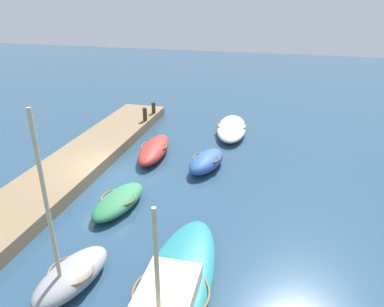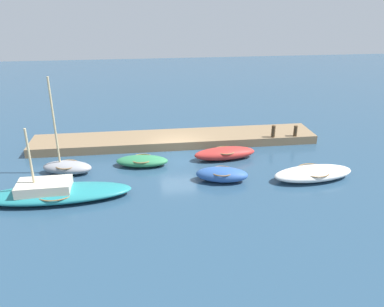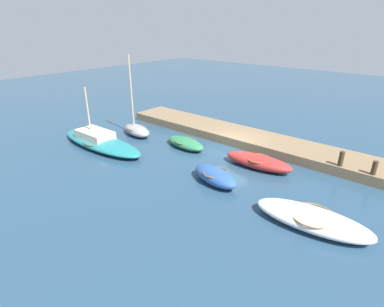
{
  "view_description": "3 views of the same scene",
  "coord_description": "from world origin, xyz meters",
  "views": [
    {
      "loc": [
        14.69,
        8.23,
        8.5
      ],
      "look_at": [
        -1.25,
        4.13,
        1.18
      ],
      "focal_mm": 34.34,
      "sensor_mm": 36.0,
      "label": 1
    },
    {
      "loc": [
        2.3,
        24.55,
        10.22
      ],
      "look_at": [
        -0.78,
        1.51,
        0.51
      ],
      "focal_mm": 36.02,
      "sensor_mm": 36.0,
      "label": 2
    },
    {
      "loc": [
        -10.53,
        16.6,
        8.0
      ],
      "look_at": [
        0.68,
        3.31,
        0.5
      ],
      "focal_mm": 28.43,
      "sensor_mm": 36.0,
      "label": 3
    }
  ],
  "objects": [
    {
      "name": "mooring_post_west",
      "position": [
        -8.61,
        -0.55,
        1.0
      ],
      "size": [
        0.26,
        0.26,
        0.78
      ],
      "primitive_type": "cylinder",
      "color": "#47331E",
      "rests_on": "dock_platform"
    },
    {
      "name": "motorboat_white",
      "position": [
        -7.52,
        5.15,
        0.38
      ],
      "size": [
        5.03,
        2.28,
        0.74
      ],
      "rotation": [
        0.0,
        0.0,
        0.09
      ],
      "color": "white",
      "rests_on": "ground_plane"
    },
    {
      "name": "rowboat_green",
      "position": [
        2.49,
        1.86,
        0.33
      ],
      "size": [
        3.45,
        1.83,
        0.64
      ],
      "rotation": [
        0.0,
        0.0,
        -0.13
      ],
      "color": "#2D7A4C",
      "rests_on": "ground_plane"
    },
    {
      "name": "rowboat_red",
      "position": [
        -2.97,
        1.5,
        0.41
      ],
      "size": [
        4.23,
        1.72,
        0.8
      ],
      "rotation": [
        0.0,
        0.0,
        0.08
      ],
      "color": "#B72D28",
      "rests_on": "ground_plane"
    },
    {
      "name": "dinghy_blue",
      "position": [
        -2.12,
        4.68,
        0.42
      ],
      "size": [
        3.26,
        1.98,
        0.83
      ],
      "rotation": [
        0.0,
        0.0,
        -0.22
      ],
      "color": "#2D569E",
      "rests_on": "ground_plane"
    },
    {
      "name": "rowboat_grey",
      "position": [
        7.03,
        2.38,
        0.45
      ],
      "size": [
        3.22,
        1.95,
        5.93
      ],
      "rotation": [
        0.0,
        0.0,
        -0.21
      ],
      "color": "#939399",
      "rests_on": "ground_plane"
    },
    {
      "name": "mooring_post_mid_west",
      "position": [
        -6.95,
        -0.55,
        1.04
      ],
      "size": [
        0.27,
        0.27,
        0.87
      ],
      "primitive_type": "cylinder",
      "color": "#47331E",
      "rests_on": "dock_platform"
    },
    {
      "name": "sailboat_teal",
      "position": [
        7.13,
        5.63,
        0.42
      ],
      "size": [
        7.88,
        2.4,
        4.05
      ],
      "rotation": [
        0.0,
        0.0,
        0.02
      ],
      "color": "teal",
      "rests_on": "ground_plane"
    },
    {
      "name": "ground_plane",
      "position": [
        0.0,
        0.0,
        0.0
      ],
      "size": [
        84.0,
        84.0,
        0.0
      ],
      "primitive_type": "plane",
      "color": "navy"
    },
    {
      "name": "dock_platform",
      "position": [
        0.0,
        -1.82,
        0.3
      ],
      "size": [
        20.48,
        3.05,
        0.61
      ],
      "primitive_type": "cube",
      "color": "#846B4C",
      "rests_on": "ground_plane"
    }
  ]
}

